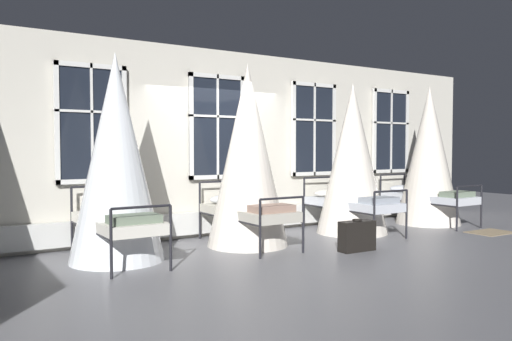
{
  "coord_description": "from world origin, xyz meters",
  "views": [
    {
      "loc": [
        -4.19,
        -6.73,
        1.49
      ],
      "look_at": [
        0.11,
        -0.04,
        1.15
      ],
      "focal_mm": 36.17,
      "sensor_mm": 36.0,
      "label": 1
    }
  ],
  "objects_px": {
    "cot_third": "(248,158)",
    "cot_second": "(116,161)",
    "cot_fourth": "(352,161)",
    "cot_fifth": "(429,157)",
    "suitcase_dark": "(357,236)"
  },
  "relations": [
    {
      "from": "cot_third",
      "to": "cot_second",
      "type": "bearing_deg",
      "value": 89.98
    },
    {
      "from": "cot_second",
      "to": "cot_fourth",
      "type": "height_order",
      "value": "cot_second"
    },
    {
      "from": "cot_fourth",
      "to": "cot_fifth",
      "type": "height_order",
      "value": "cot_fifth"
    },
    {
      "from": "cot_fourth",
      "to": "cot_third",
      "type": "bearing_deg",
      "value": 91.47
    },
    {
      "from": "cot_second",
      "to": "suitcase_dark",
      "type": "distance_m",
      "value": 3.55
    },
    {
      "from": "cot_third",
      "to": "cot_fourth",
      "type": "relative_size",
      "value": 1.06
    },
    {
      "from": "cot_third",
      "to": "suitcase_dark",
      "type": "relative_size",
      "value": 4.9
    },
    {
      "from": "cot_second",
      "to": "cot_fifth",
      "type": "height_order",
      "value": "cot_second"
    },
    {
      "from": "cot_second",
      "to": "suitcase_dark",
      "type": "xyz_separation_m",
      "value": [
        3.13,
        -1.26,
        -1.11
      ]
    },
    {
      "from": "cot_fifth",
      "to": "suitcase_dark",
      "type": "distance_m",
      "value": 3.55
    },
    {
      "from": "cot_third",
      "to": "cot_fifth",
      "type": "height_order",
      "value": "cot_third"
    },
    {
      "from": "cot_third",
      "to": "suitcase_dark",
      "type": "height_order",
      "value": "cot_third"
    },
    {
      "from": "cot_fifth",
      "to": "suitcase_dark",
      "type": "xyz_separation_m",
      "value": [
        -3.13,
        -1.26,
        -1.09
      ]
    },
    {
      "from": "cot_second",
      "to": "suitcase_dark",
      "type": "bearing_deg",
      "value": -112.14
    },
    {
      "from": "cot_second",
      "to": "cot_fourth",
      "type": "distance_m",
      "value": 4.21
    }
  ]
}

